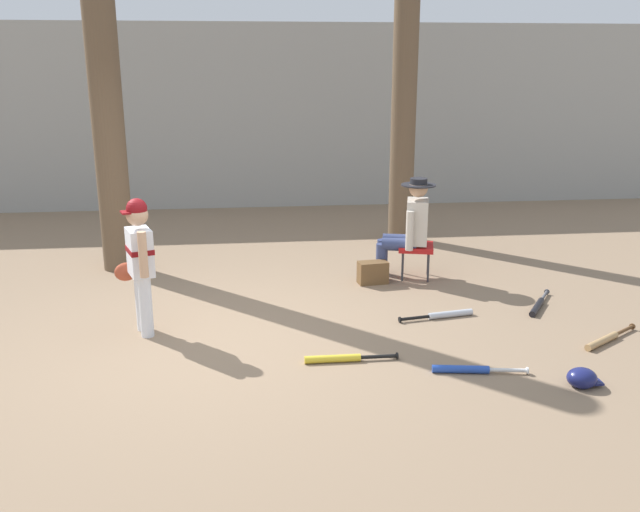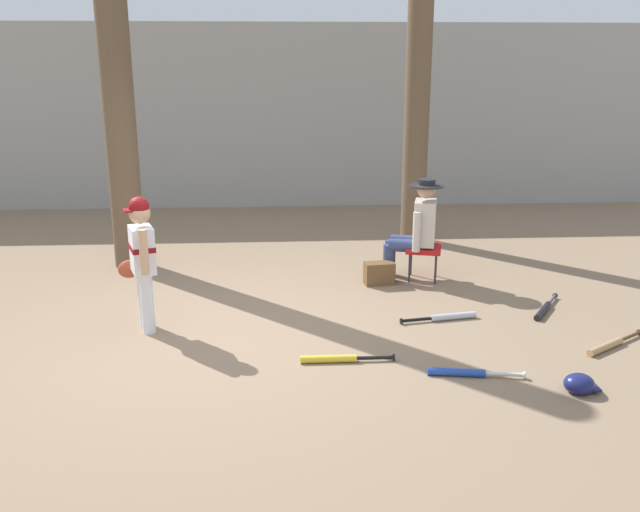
{
  "view_description": "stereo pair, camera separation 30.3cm",
  "coord_description": "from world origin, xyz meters",
  "px_view_note": "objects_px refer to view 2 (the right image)",
  "views": [
    {
      "loc": [
        0.31,
        -5.86,
        2.5
      ],
      "look_at": [
        0.99,
        0.19,
        0.75
      ],
      "focal_mm": 38.21,
      "sensor_mm": 36.0,
      "label": 1
    },
    {
      "loc": [
        0.61,
        -5.88,
        2.5
      ],
      "look_at": [
        0.99,
        0.19,
        0.75
      ],
      "focal_mm": 38.21,
      "sensor_mm": 36.0,
      "label": 2
    }
  ],
  "objects_px": {
    "tree_behind_spectator": "(418,95)",
    "bat_aluminum_silver": "(447,317)",
    "handbag_beside_stool": "(379,273)",
    "seated_spectator": "(416,227)",
    "bat_yellow_trainer": "(336,359)",
    "young_ballplayer": "(141,255)",
    "tree_near_player": "(116,78)",
    "bat_wood_tan": "(609,345)",
    "folding_stool": "(424,250)",
    "bat_black_composite": "(544,309)",
    "bat_blue_youth": "(464,373)",
    "batting_helmet_navy": "(579,384)"
  },
  "relations": [
    {
      "from": "bat_black_composite",
      "to": "batting_helmet_navy",
      "type": "height_order",
      "value": "batting_helmet_navy"
    },
    {
      "from": "bat_yellow_trainer",
      "to": "bat_wood_tan",
      "type": "height_order",
      "value": "same"
    },
    {
      "from": "bat_black_composite",
      "to": "handbag_beside_stool",
      "type": "bearing_deg",
      "value": 146.93
    },
    {
      "from": "folding_stool",
      "to": "bat_aluminum_silver",
      "type": "relative_size",
      "value": 0.61
    },
    {
      "from": "tree_behind_spectator",
      "to": "seated_spectator",
      "type": "height_order",
      "value": "tree_behind_spectator"
    },
    {
      "from": "batting_helmet_navy",
      "to": "seated_spectator",
      "type": "bearing_deg",
      "value": 103.85
    },
    {
      "from": "tree_near_player",
      "to": "seated_spectator",
      "type": "height_order",
      "value": "tree_near_player"
    },
    {
      "from": "handbag_beside_stool",
      "to": "bat_black_composite",
      "type": "distance_m",
      "value": 1.88
    },
    {
      "from": "bat_blue_youth",
      "to": "bat_wood_tan",
      "type": "relative_size",
      "value": 1.1
    },
    {
      "from": "young_ballplayer",
      "to": "bat_wood_tan",
      "type": "distance_m",
      "value": 4.37
    },
    {
      "from": "seated_spectator",
      "to": "young_ballplayer",
      "type": "bearing_deg",
      "value": -154.01
    },
    {
      "from": "young_ballplayer",
      "to": "folding_stool",
      "type": "distance_m",
      "value": 3.32
    },
    {
      "from": "bat_yellow_trainer",
      "to": "bat_wood_tan",
      "type": "distance_m",
      "value": 2.49
    },
    {
      "from": "tree_near_player",
      "to": "seated_spectator",
      "type": "distance_m",
      "value": 3.94
    },
    {
      "from": "tree_behind_spectator",
      "to": "handbag_beside_stool",
      "type": "height_order",
      "value": "tree_behind_spectator"
    },
    {
      "from": "tree_behind_spectator",
      "to": "young_ballplayer",
      "type": "xyz_separation_m",
      "value": [
        -3.22,
        -3.25,
        -1.3
      ]
    },
    {
      "from": "handbag_beside_stool",
      "to": "bat_aluminum_silver",
      "type": "relative_size",
      "value": 0.43
    },
    {
      "from": "tree_near_player",
      "to": "batting_helmet_navy",
      "type": "bearing_deg",
      "value": -41.47
    },
    {
      "from": "tree_behind_spectator",
      "to": "seated_spectator",
      "type": "xyz_separation_m",
      "value": [
        -0.33,
        -1.84,
        -1.41
      ]
    },
    {
      "from": "batting_helmet_navy",
      "to": "bat_wood_tan",
      "type": "bearing_deg",
      "value": 51.74
    },
    {
      "from": "folding_stool",
      "to": "bat_blue_youth",
      "type": "distance_m",
      "value": 2.62
    },
    {
      "from": "handbag_beside_stool",
      "to": "bat_black_composite",
      "type": "bearing_deg",
      "value": -33.07
    },
    {
      "from": "tree_behind_spectator",
      "to": "folding_stool",
      "type": "bearing_deg",
      "value": -97.22
    },
    {
      "from": "seated_spectator",
      "to": "bat_aluminum_silver",
      "type": "relative_size",
      "value": 1.51
    },
    {
      "from": "young_ballplayer",
      "to": "tree_near_player",
      "type": "bearing_deg",
      "value": 105.13
    },
    {
      "from": "folding_stool",
      "to": "bat_aluminum_silver",
      "type": "xyz_separation_m",
      "value": [
        -0.02,
        -1.33,
        -0.33
      ]
    },
    {
      "from": "tree_behind_spectator",
      "to": "bat_aluminum_silver",
      "type": "distance_m",
      "value": 3.78
    },
    {
      "from": "seated_spectator",
      "to": "batting_helmet_navy",
      "type": "bearing_deg",
      "value": -76.15
    },
    {
      "from": "bat_black_composite",
      "to": "bat_yellow_trainer",
      "type": "distance_m",
      "value": 2.5
    },
    {
      "from": "tree_near_player",
      "to": "young_ballplayer",
      "type": "bearing_deg",
      "value": -74.87
    },
    {
      "from": "young_ballplayer",
      "to": "bat_aluminum_silver",
      "type": "bearing_deg",
      "value": 1.08
    },
    {
      "from": "bat_blue_youth",
      "to": "batting_helmet_navy",
      "type": "distance_m",
      "value": 0.89
    },
    {
      "from": "seated_spectator",
      "to": "bat_yellow_trainer",
      "type": "xyz_separation_m",
      "value": [
        -1.13,
        -2.28,
        -0.61
      ]
    },
    {
      "from": "young_ballplayer",
      "to": "handbag_beside_stool",
      "type": "distance_m",
      "value": 2.81
    },
    {
      "from": "folding_stool",
      "to": "bat_wood_tan",
      "type": "relative_size",
      "value": 0.68
    },
    {
      "from": "bat_yellow_trainer",
      "to": "batting_helmet_navy",
      "type": "distance_m",
      "value": 1.97
    },
    {
      "from": "seated_spectator",
      "to": "batting_helmet_navy",
      "type": "relative_size",
      "value": 4.24
    },
    {
      "from": "bat_wood_tan",
      "to": "batting_helmet_navy",
      "type": "distance_m",
      "value": 1.03
    },
    {
      "from": "young_ballplayer",
      "to": "seated_spectator",
      "type": "height_order",
      "value": "young_ballplayer"
    },
    {
      "from": "tree_near_player",
      "to": "folding_stool",
      "type": "distance_m",
      "value": 4.15
    },
    {
      "from": "seated_spectator",
      "to": "handbag_beside_stool",
      "type": "distance_m",
      "value": 0.7
    },
    {
      "from": "tree_near_player",
      "to": "bat_black_composite",
      "type": "xyz_separation_m",
      "value": [
        4.61,
        -1.97,
        -2.27
      ]
    },
    {
      "from": "folding_stool",
      "to": "handbag_beside_stool",
      "type": "relative_size",
      "value": 1.43
    },
    {
      "from": "bat_black_composite",
      "to": "bat_blue_youth",
      "type": "distance_m",
      "value": 1.87
    },
    {
      "from": "tree_near_player",
      "to": "bat_yellow_trainer",
      "type": "height_order",
      "value": "tree_near_player"
    },
    {
      "from": "batting_helmet_navy",
      "to": "bat_black_composite",
      "type": "bearing_deg",
      "value": 77.18
    },
    {
      "from": "tree_behind_spectator",
      "to": "batting_helmet_navy",
      "type": "bearing_deg",
      "value": -85.29
    },
    {
      "from": "tree_behind_spectator",
      "to": "bat_aluminum_silver",
      "type": "relative_size",
      "value": 5.71
    },
    {
      "from": "folding_stool",
      "to": "batting_helmet_navy",
      "type": "bearing_deg",
      "value": -77.81
    },
    {
      "from": "seated_spectator",
      "to": "bat_yellow_trainer",
      "type": "bearing_deg",
      "value": -116.33
    }
  ]
}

